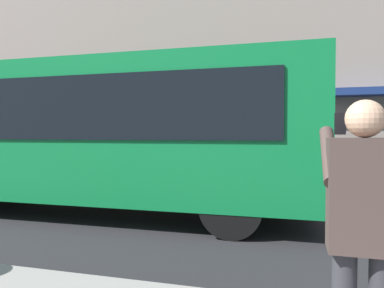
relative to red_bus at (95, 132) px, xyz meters
The scene contains 4 objects.
ground_plane 3.39m from the red_bus, behind, with size 60.00×60.00×0.00m, color #232326.
building_facade_far 8.70m from the red_bus, 112.97° to the right, with size 28.00×1.55×12.00m.
red_bus is the anchor object (origin of this frame).
pedestrian_photographer 6.27m from the red_bus, 134.36° to the left, with size 0.53×0.52×1.70m.
Camera 1 is at (-1.05, 6.94, 1.66)m, focal length 34.41 mm.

